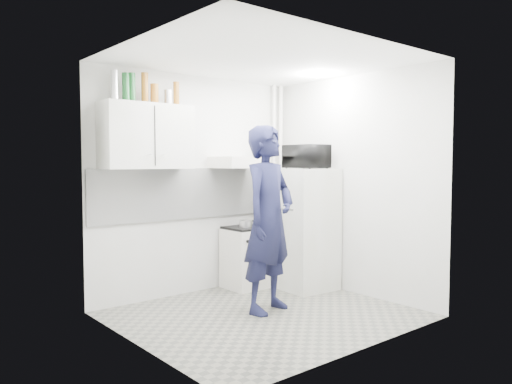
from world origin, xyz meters
TOP-DOWN VIEW (x-y plane):
  - floor at (0.00, 0.00)m, footprint 2.80×2.80m
  - ceiling at (0.00, 0.00)m, footprint 2.80×2.80m
  - wall_back at (0.00, 1.25)m, footprint 2.80×0.00m
  - wall_left at (-1.40, 0.00)m, footprint 0.00×2.60m
  - wall_right at (1.40, 0.00)m, footprint 0.00×2.60m
  - person at (0.13, 0.08)m, footprint 0.81×0.64m
  - stove at (0.54, 1.00)m, footprint 0.46×0.46m
  - fridge at (1.10, 0.48)m, footprint 0.67×0.67m
  - stove_top at (0.54, 1.00)m, footprint 0.44×0.44m
  - saucepan at (0.52, 0.97)m, footprint 0.16×0.16m
  - microwave at (1.10, 0.48)m, footprint 0.54×0.38m
  - bottle_a at (-1.11, 1.07)m, footprint 0.07×0.07m
  - bottle_b at (-0.99, 1.07)m, footprint 0.08×0.08m
  - bottle_c at (-0.92, 1.07)m, footprint 0.07×0.07m
  - bottle_d at (-0.77, 1.07)m, footprint 0.07×0.07m
  - canister_a at (-0.65, 1.07)m, footprint 0.09×0.09m
  - canister_b at (-0.49, 1.07)m, footprint 0.09×0.09m
  - bottle_e at (-0.38, 1.07)m, footprint 0.07×0.07m
  - upper_cabinet at (-0.75, 1.07)m, footprint 1.00×0.35m
  - range_hood at (0.45, 1.00)m, footprint 0.60×0.50m
  - backsplash at (0.00, 1.24)m, footprint 2.74×0.03m
  - pipe_a at (1.30, 1.17)m, footprint 0.05×0.05m
  - pipe_b at (1.18, 1.17)m, footprint 0.04×0.04m
  - ceiling_spot_fixture at (1.00, 0.20)m, footprint 0.10×0.10m

SIDE VIEW (x-z plane):
  - floor at x=0.00m, z-range 0.00..0.00m
  - stove at x=0.54m, z-range 0.00..0.74m
  - fridge at x=1.10m, z-range 0.00..1.49m
  - stove_top at x=0.54m, z-range 0.74..0.77m
  - saucepan at x=0.52m, z-range 0.77..0.86m
  - person at x=0.13m, z-range 0.00..1.96m
  - backsplash at x=0.00m, z-range 0.90..1.50m
  - wall_left at x=-1.40m, z-range 0.00..2.60m
  - wall_right at x=1.40m, z-range 0.00..2.60m
  - pipe_a at x=1.30m, z-range 0.00..2.60m
  - pipe_b at x=1.18m, z-range 0.00..2.60m
  - wall_back at x=0.00m, z-range -0.10..2.70m
  - range_hood at x=0.45m, z-range 1.50..1.64m
  - microwave at x=1.10m, z-range 1.49..1.78m
  - upper_cabinet at x=-0.75m, z-range 1.50..2.20m
  - canister_b at x=-0.49m, z-range 2.20..2.37m
  - canister_a at x=-0.65m, z-range 2.20..2.42m
  - bottle_e at x=-0.38m, z-range 2.20..2.47m
  - bottle_b at x=-0.99m, z-range 2.20..2.50m
  - bottle_c at x=-0.92m, z-range 2.20..2.51m
  - bottle_a at x=-1.11m, z-range 2.20..2.52m
  - bottle_d at x=-0.77m, z-range 2.20..2.53m
  - ceiling_spot_fixture at x=1.00m, z-range 2.56..2.58m
  - ceiling at x=0.00m, z-range 2.60..2.60m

